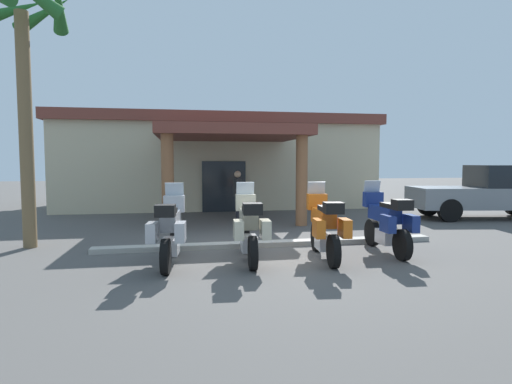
{
  "coord_description": "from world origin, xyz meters",
  "views": [
    {
      "loc": [
        -2.01,
        -9.03,
        2.05
      ],
      "look_at": [
        0.29,
        2.58,
        1.2
      ],
      "focal_mm": 28.98,
      "sensor_mm": 36.0,
      "label": 1
    }
  ],
  "objects_px": {
    "motorcycle_blue": "(387,222)",
    "motorcycle_silver": "(170,230)",
    "palm_tree_roadside": "(21,42)",
    "motorcycle_cream": "(249,228)",
    "motorcycle_orange": "(325,227)",
    "pickup_truck_gray": "(488,193)",
    "pedestrian": "(238,192)",
    "motel_building": "(218,161)"
  },
  "relations": [
    {
      "from": "motorcycle_blue",
      "to": "motorcycle_silver",
      "type": "bearing_deg",
      "value": 95.36
    },
    {
      "from": "motorcycle_silver",
      "to": "palm_tree_roadside",
      "type": "distance_m",
      "value": 5.86
    },
    {
      "from": "motorcycle_cream",
      "to": "motorcycle_orange",
      "type": "height_order",
      "value": "same"
    },
    {
      "from": "motorcycle_cream",
      "to": "motorcycle_blue",
      "type": "distance_m",
      "value": 3.2
    },
    {
      "from": "motorcycle_orange",
      "to": "motorcycle_blue",
      "type": "bearing_deg",
      "value": -71.79
    },
    {
      "from": "motorcycle_silver",
      "to": "pickup_truck_gray",
      "type": "relative_size",
      "value": 0.41
    },
    {
      "from": "motorcycle_blue",
      "to": "pedestrian",
      "type": "distance_m",
      "value": 6.29
    },
    {
      "from": "motorcycle_silver",
      "to": "motorcycle_blue",
      "type": "relative_size",
      "value": 1.0
    },
    {
      "from": "motel_building",
      "to": "motorcycle_silver",
      "type": "xyz_separation_m",
      "value": [
        -2.18,
        -11.79,
        -1.42
      ]
    },
    {
      "from": "motel_building",
      "to": "motorcycle_blue",
      "type": "xyz_separation_m",
      "value": [
        2.62,
        -11.64,
        -1.42
      ]
    },
    {
      "from": "motorcycle_silver",
      "to": "pedestrian",
      "type": "distance_m",
      "value": 6.31
    },
    {
      "from": "motel_building",
      "to": "pedestrian",
      "type": "xyz_separation_m",
      "value": [
        0.08,
        -5.9,
        -1.09
      ]
    },
    {
      "from": "motel_building",
      "to": "pickup_truck_gray",
      "type": "bearing_deg",
      "value": -36.31
    },
    {
      "from": "motorcycle_cream",
      "to": "motorcycle_blue",
      "type": "relative_size",
      "value": 1.0
    },
    {
      "from": "motorcycle_silver",
      "to": "pickup_truck_gray",
      "type": "xyz_separation_m",
      "value": [
        11.33,
        4.74,
        0.24
      ]
    },
    {
      "from": "palm_tree_roadside",
      "to": "motel_building",
      "type": "bearing_deg",
      "value": 59.5
    },
    {
      "from": "motorcycle_cream",
      "to": "motorcycle_orange",
      "type": "xyz_separation_m",
      "value": [
        1.6,
        -0.15,
        0.0
      ]
    },
    {
      "from": "motorcycle_silver",
      "to": "palm_tree_roadside",
      "type": "height_order",
      "value": "palm_tree_roadside"
    },
    {
      "from": "motorcycle_silver",
      "to": "motorcycle_blue",
      "type": "xyz_separation_m",
      "value": [
        4.79,
        0.14,
        0.0
      ]
    },
    {
      "from": "motorcycle_cream",
      "to": "pickup_truck_gray",
      "type": "xyz_separation_m",
      "value": [
        9.74,
        4.75,
        0.24
      ]
    },
    {
      "from": "motorcycle_orange",
      "to": "pedestrian",
      "type": "relative_size",
      "value": 1.26
    },
    {
      "from": "pickup_truck_gray",
      "to": "palm_tree_roadside",
      "type": "relative_size",
      "value": 0.85
    },
    {
      "from": "motorcycle_silver",
      "to": "motorcycle_orange",
      "type": "bearing_deg",
      "value": -86.77
    },
    {
      "from": "motel_building",
      "to": "motorcycle_blue",
      "type": "relative_size",
      "value": 6.5
    },
    {
      "from": "palm_tree_roadside",
      "to": "motorcycle_silver",
      "type": "bearing_deg",
      "value": -35.16
    },
    {
      "from": "motel_building",
      "to": "motorcycle_orange",
      "type": "xyz_separation_m",
      "value": [
        1.02,
        -11.95,
        -1.42
      ]
    },
    {
      "from": "motorcycle_cream",
      "to": "pedestrian",
      "type": "xyz_separation_m",
      "value": [
        0.66,
        5.9,
        0.32
      ]
    },
    {
      "from": "motorcycle_orange",
      "to": "pedestrian",
      "type": "xyz_separation_m",
      "value": [
        -0.94,
        6.05,
        0.32
      ]
    },
    {
      "from": "motorcycle_cream",
      "to": "pickup_truck_gray",
      "type": "bearing_deg",
      "value": -59.45
    },
    {
      "from": "motel_building",
      "to": "pickup_truck_gray",
      "type": "xyz_separation_m",
      "value": [
        9.16,
        -7.05,
        -1.18
      ]
    },
    {
      "from": "palm_tree_roadside",
      "to": "motorcycle_cream",
      "type": "bearing_deg",
      "value": -25.65
    },
    {
      "from": "pedestrian",
      "to": "motel_building",
      "type": "bearing_deg",
      "value": -77.84
    },
    {
      "from": "pedestrian",
      "to": "pickup_truck_gray",
      "type": "height_order",
      "value": "pickup_truck_gray"
    },
    {
      "from": "motorcycle_orange",
      "to": "palm_tree_roadside",
      "type": "bearing_deg",
      "value": 76.07
    },
    {
      "from": "motorcycle_cream",
      "to": "motorcycle_orange",
      "type": "distance_m",
      "value": 1.61
    },
    {
      "from": "motorcycle_cream",
      "to": "motorcycle_blue",
      "type": "height_order",
      "value": "same"
    },
    {
      "from": "motel_building",
      "to": "motorcycle_silver",
      "type": "relative_size",
      "value": 6.5
    },
    {
      "from": "motel_building",
      "to": "pickup_truck_gray",
      "type": "distance_m",
      "value": 11.62
    },
    {
      "from": "pedestrian",
      "to": "motorcycle_orange",
      "type": "bearing_deg",
      "value": 110.18
    },
    {
      "from": "motorcycle_silver",
      "to": "palm_tree_roadside",
      "type": "bearing_deg",
      "value": 61.05
    },
    {
      "from": "motorcycle_silver",
      "to": "motorcycle_orange",
      "type": "height_order",
      "value": "same"
    },
    {
      "from": "motorcycle_cream",
      "to": "pedestrian",
      "type": "relative_size",
      "value": 1.26
    }
  ]
}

